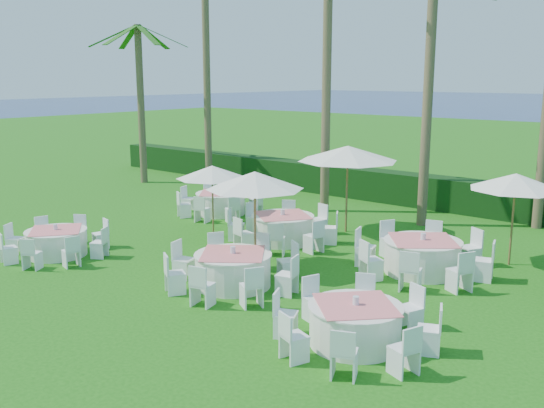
{
  "coord_description": "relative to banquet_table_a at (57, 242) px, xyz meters",
  "views": [
    {
      "loc": [
        10.01,
        -9.09,
        4.87
      ],
      "look_at": [
        -0.71,
        3.95,
        1.3
      ],
      "focal_mm": 40.0,
      "sensor_mm": 36.0,
      "label": 1
    }
  ],
  "objects": [
    {
      "name": "ground",
      "position": [
        4.84,
        0.4,
        -0.39
      ],
      "size": [
        120.0,
        120.0,
        0.0
      ],
      "primitive_type": "plane",
      "color": "#1A5E10",
      "rests_on": "ground"
    },
    {
      "name": "hedge",
      "position": [
        4.84,
        12.4,
        0.21
      ],
      "size": [
        34.0,
        1.0,
        1.2
      ],
      "primitive_type": "cube",
      "color": "black",
      "rests_on": "ground"
    },
    {
      "name": "banquet_table_a",
      "position": [
        0.0,
        0.0,
        0.0
      ],
      "size": [
        2.89,
        2.89,
        0.89
      ],
      "color": "white",
      "rests_on": "ground"
    },
    {
      "name": "banquet_table_b",
      "position": [
        5.49,
        1.27,
        0.04
      ],
      "size": [
        3.19,
        3.19,
        0.97
      ],
      "color": "white",
      "rests_on": "ground"
    },
    {
      "name": "banquet_table_c",
      "position": [
        9.4,
        0.37,
        0.02
      ],
      "size": [
        3.0,
        3.0,
        0.93
      ],
      "color": "white",
      "rests_on": "ground"
    },
    {
      "name": "banquet_table_d",
      "position": [
        -0.09,
        6.59,
        0.03
      ],
      "size": [
        3.11,
        3.11,
        0.95
      ],
      "color": "white",
      "rests_on": "ground"
    },
    {
      "name": "banquet_table_e",
      "position": [
        3.95,
        5.08,
        0.05
      ],
      "size": [
        3.28,
        3.28,
        0.99
      ],
      "color": "white",
      "rests_on": "ground"
    },
    {
      "name": "banquet_table_f",
      "position": [
        8.48,
        5.03,
        0.07
      ],
      "size": [
        3.39,
        3.39,
        1.02
      ],
      "color": "white",
      "rests_on": "ground"
    },
    {
      "name": "umbrella_a",
      "position": [
        1.95,
        4.15,
        1.64
      ],
      "size": [
        2.19,
        2.19,
        2.22
      ],
      "color": "brown",
      "rests_on": "ground"
    },
    {
      "name": "umbrella_b",
      "position": [
        5.07,
        2.55,
        1.94
      ],
      "size": [
        2.48,
        2.48,
        2.55
      ],
      "color": "brown",
      "rests_on": "ground"
    },
    {
      "name": "umbrella_c",
      "position": [
        4.77,
        7.3,
        2.13
      ],
      "size": [
        3.14,
        3.14,
        2.76
      ],
      "color": "brown",
      "rests_on": "ground"
    },
    {
      "name": "umbrella_d",
      "position": [
        9.97,
        7.11,
        1.84
      ],
      "size": [
        2.35,
        2.35,
        2.43
      ],
      "color": "brown",
      "rests_on": "ground"
    },
    {
      "name": "palm_a",
      "position": [
        -4.86,
        10.72,
        5.87
      ],
      "size": [
        4.31,
        4.33,
        11.54
      ],
      "color": "brown",
      "rests_on": "ground"
    },
    {
      "name": "palm_b",
      "position": [
        2.5,
        9.38,
        5.26
      ],
      "size": [
        4.26,
        4.36,
        10.35
      ],
      "color": "brown",
      "rests_on": "ground"
    },
    {
      "name": "palm_c",
      "position": [
        6.22,
        9.69,
        5.62
      ],
      "size": [
        4.41,
        4.07,
        11.06
      ],
      "color": "brown",
      "rests_on": "ground"
    },
    {
      "name": "palm_f",
      "position": [
        -7.53,
        9.11,
        3.61
      ],
      "size": [
        4.28,
        4.35,
        7.14
      ],
      "color": "brown",
      "rests_on": "ground"
    }
  ]
}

